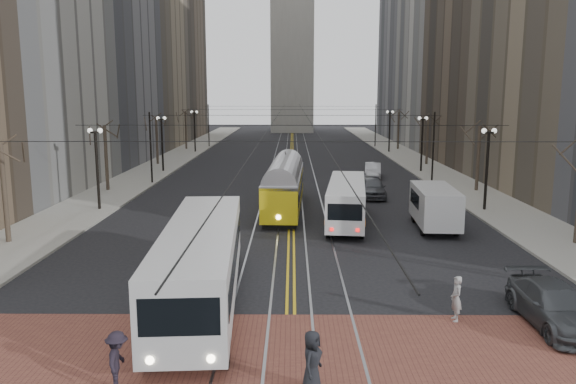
{
  "coord_description": "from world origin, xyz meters",
  "views": [
    {
      "loc": [
        0.06,
        -21.07,
        8.26
      ],
      "look_at": [
        -0.17,
        8.78,
        3.0
      ],
      "focal_mm": 35.0,
      "sensor_mm": 36.0,
      "label": 1
    }
  ],
  "objects_px": {
    "sedan_grey": "(373,188)",
    "pedestrian_b": "(456,299)",
    "sedan_silver": "(373,170)",
    "sedan_parked": "(555,306)",
    "rear_bus": "(347,203)",
    "transit_bus": "(201,266)",
    "cargo_van": "(435,208)",
    "streetcar": "(284,190)",
    "pedestrian_d": "(118,361)",
    "pedestrian_a": "(312,361)"
  },
  "relations": [
    {
      "from": "pedestrian_b",
      "to": "pedestrian_d",
      "type": "bearing_deg",
      "value": -67.07
    },
    {
      "from": "pedestrian_b",
      "to": "transit_bus",
      "type": "bearing_deg",
      "value": -100.64
    },
    {
      "from": "streetcar",
      "to": "pedestrian_d",
      "type": "distance_m",
      "value": 25.08
    },
    {
      "from": "transit_bus",
      "to": "streetcar",
      "type": "distance_m",
      "value": 18.44
    },
    {
      "from": "sedan_parked",
      "to": "pedestrian_b",
      "type": "height_order",
      "value": "pedestrian_b"
    },
    {
      "from": "streetcar",
      "to": "pedestrian_a",
      "type": "xyz_separation_m",
      "value": [
        1.12,
        -24.7,
        -0.58
      ]
    },
    {
      "from": "transit_bus",
      "to": "pedestrian_d",
      "type": "height_order",
      "value": "transit_bus"
    },
    {
      "from": "transit_bus",
      "to": "sedan_grey",
      "type": "distance_m",
      "value": 25.39
    },
    {
      "from": "sedan_grey",
      "to": "pedestrian_a",
      "type": "xyz_separation_m",
      "value": [
        -5.9,
        -29.81,
        0.09
      ]
    },
    {
      "from": "rear_bus",
      "to": "sedan_silver",
      "type": "relative_size",
      "value": 2.32
    },
    {
      "from": "sedan_parked",
      "to": "pedestrian_a",
      "type": "height_order",
      "value": "pedestrian_a"
    },
    {
      "from": "rear_bus",
      "to": "pedestrian_d",
      "type": "distance_m",
      "value": 22.47
    },
    {
      "from": "sedan_silver",
      "to": "pedestrian_b",
      "type": "distance_m",
      "value": 35.76
    },
    {
      "from": "streetcar",
      "to": "sedan_silver",
      "type": "bearing_deg",
      "value": 64.39
    },
    {
      "from": "sedan_grey",
      "to": "sedan_silver",
      "type": "distance_m",
      "value": 11.0
    },
    {
      "from": "transit_bus",
      "to": "cargo_van",
      "type": "height_order",
      "value": "transit_bus"
    },
    {
      "from": "transit_bus",
      "to": "pedestrian_a",
      "type": "xyz_separation_m",
      "value": [
        4.12,
        -6.5,
        -0.7
      ]
    },
    {
      "from": "transit_bus",
      "to": "pedestrian_b",
      "type": "distance_m",
      "value": 9.71
    },
    {
      "from": "sedan_silver",
      "to": "pedestrian_a",
      "type": "height_order",
      "value": "pedestrian_a"
    },
    {
      "from": "rear_bus",
      "to": "streetcar",
      "type": "bearing_deg",
      "value": 142.99
    },
    {
      "from": "cargo_van",
      "to": "pedestrian_a",
      "type": "bearing_deg",
      "value": -109.61
    },
    {
      "from": "transit_bus",
      "to": "cargo_van",
      "type": "xyz_separation_m",
      "value": [
        12.32,
        12.73,
        -0.31
      ]
    },
    {
      "from": "sedan_silver",
      "to": "pedestrian_b",
      "type": "bearing_deg",
      "value": -85.03
    },
    {
      "from": "transit_bus",
      "to": "sedan_parked",
      "type": "bearing_deg",
      "value": -11.93
    },
    {
      "from": "pedestrian_a",
      "to": "pedestrian_b",
      "type": "relative_size",
      "value": 1.05
    },
    {
      "from": "sedan_grey",
      "to": "rear_bus",
      "type": "bearing_deg",
      "value": -104.91
    },
    {
      "from": "transit_bus",
      "to": "sedan_parked",
      "type": "xyz_separation_m",
      "value": [
        13.0,
        -1.88,
        -0.85
      ]
    },
    {
      "from": "cargo_van",
      "to": "sedan_silver",
      "type": "xyz_separation_m",
      "value": [
        -0.75,
        21.48,
        -0.56
      ]
    },
    {
      "from": "sedan_grey",
      "to": "pedestrian_b",
      "type": "relative_size",
      "value": 2.81
    },
    {
      "from": "transit_bus",
      "to": "streetcar",
      "type": "height_order",
      "value": "transit_bus"
    },
    {
      "from": "rear_bus",
      "to": "pedestrian_a",
      "type": "xyz_separation_m",
      "value": [
        -2.94,
        -20.84,
        -0.44
      ]
    },
    {
      "from": "transit_bus",
      "to": "rear_bus",
      "type": "distance_m",
      "value": 15.99
    },
    {
      "from": "sedan_parked",
      "to": "pedestrian_b",
      "type": "distance_m",
      "value": 3.46
    },
    {
      "from": "transit_bus",
      "to": "pedestrian_a",
      "type": "distance_m",
      "value": 7.73
    },
    {
      "from": "streetcar",
      "to": "cargo_van",
      "type": "distance_m",
      "value": 10.8
    },
    {
      "from": "rear_bus",
      "to": "sedan_parked",
      "type": "xyz_separation_m",
      "value": [
        5.94,
        -16.22,
        -0.59
      ]
    },
    {
      "from": "cargo_van",
      "to": "pedestrian_d",
      "type": "height_order",
      "value": "cargo_van"
    },
    {
      "from": "pedestrian_a",
      "to": "pedestrian_b",
      "type": "bearing_deg",
      "value": -25.08
    },
    {
      "from": "streetcar",
      "to": "sedan_parked",
      "type": "relative_size",
      "value": 2.44
    },
    {
      "from": "transit_bus",
      "to": "sedan_silver",
      "type": "xyz_separation_m",
      "value": [
        11.57,
        34.21,
        -0.87
      ]
    },
    {
      "from": "transit_bus",
      "to": "cargo_van",
      "type": "relative_size",
      "value": 2.19
    },
    {
      "from": "pedestrian_d",
      "to": "rear_bus",
      "type": "bearing_deg",
      "value": -28.06
    },
    {
      "from": "rear_bus",
      "to": "pedestrian_a",
      "type": "bearing_deg",
      "value": -91.47
    },
    {
      "from": "streetcar",
      "to": "sedan_parked",
      "type": "height_order",
      "value": "streetcar"
    },
    {
      "from": "streetcar",
      "to": "cargo_van",
      "type": "bearing_deg",
      "value": -27.86
    },
    {
      "from": "sedan_parked",
      "to": "pedestrian_d",
      "type": "relative_size",
      "value": 2.96
    },
    {
      "from": "sedan_silver",
      "to": "cargo_van",
      "type": "bearing_deg",
      "value": -79.82
    },
    {
      "from": "pedestrian_a",
      "to": "pedestrian_d",
      "type": "bearing_deg",
      "value": 112.39
    },
    {
      "from": "sedan_parked",
      "to": "pedestrian_b",
      "type": "xyz_separation_m",
      "value": [
        -3.44,
        0.38,
        0.11
      ]
    },
    {
      "from": "streetcar",
      "to": "pedestrian_b",
      "type": "xyz_separation_m",
      "value": [
        6.56,
        -19.7,
        -0.62
      ]
    }
  ]
}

